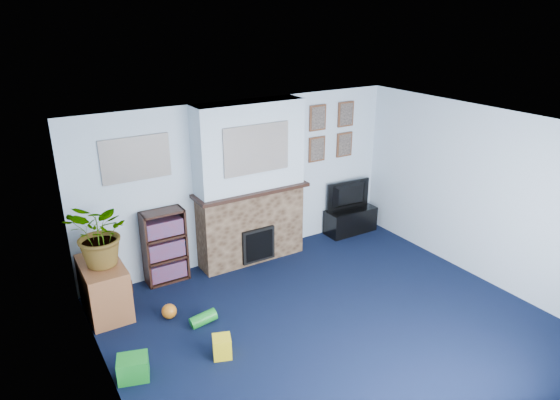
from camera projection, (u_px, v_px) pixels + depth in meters
floor at (333, 326)px, 6.01m from camera, size 5.00×4.50×0.01m
ceiling at (341, 131)px, 5.15m from camera, size 5.00×4.50×0.01m
wall_back at (244, 181)px, 7.37m from camera, size 5.00×0.04×2.40m
wall_front at (517, 345)px, 3.79m from camera, size 5.00×0.04×2.40m
wall_left at (109, 300)px, 4.37m from camera, size 0.04×4.50×2.40m
wall_right at (483, 195)px, 6.80m from camera, size 0.04×4.50×2.40m
chimney_breast at (250, 186)px, 7.21m from camera, size 1.72×0.50×2.40m
collage_main at (257, 149)px, 6.83m from camera, size 1.00×0.03×0.68m
collage_left at (136, 159)px, 6.40m from camera, size 0.90×0.03×0.58m
portrait_tl at (318, 118)px, 7.70m from camera, size 0.30×0.03×0.40m
portrait_tr at (346, 114)px, 7.96m from camera, size 0.30×0.03×0.40m
portrait_bl at (317, 149)px, 7.88m from camera, size 0.30×0.03×0.40m
portrait_br at (344, 145)px, 8.15m from camera, size 0.30×0.03×0.40m
tv_stand at (350, 220)px, 8.47m from camera, size 0.88×0.37×0.42m
television at (351, 196)px, 8.33m from camera, size 0.82×0.16×0.47m
bookshelf at (165, 248)px, 6.87m from camera, size 0.58×0.28×1.05m
sideboard at (104, 287)px, 6.19m from camera, size 0.48×0.86×0.67m
potted_plant at (101, 234)px, 5.91m from camera, size 0.95×0.98×0.84m
mantel_clock at (250, 184)px, 7.15m from camera, size 0.10×0.06×0.14m
mantel_candle at (274, 179)px, 7.34m from camera, size 0.05×0.05×0.15m
mantel_teddy at (215, 192)px, 6.88m from camera, size 0.12×0.12×0.12m
mantel_can at (294, 176)px, 7.52m from camera, size 0.06×0.06×0.11m
green_crate at (133, 367)px, 5.13m from camera, size 0.37×0.33×0.25m
toy_ball at (169, 311)px, 6.15m from camera, size 0.19×0.19×0.19m
toy_block at (222, 348)px, 5.47m from camera, size 0.25×0.25×0.24m
toy_tube at (203, 319)px, 6.04m from camera, size 0.34×0.15×0.19m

